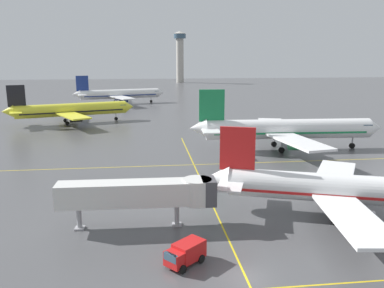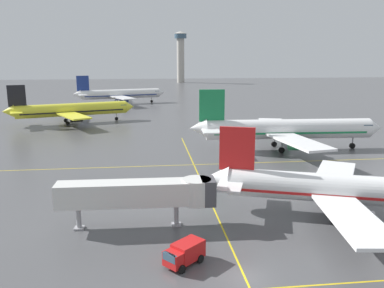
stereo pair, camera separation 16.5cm
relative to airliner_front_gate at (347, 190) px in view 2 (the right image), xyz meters
name	(u,v)px [view 2 (the right image)]	position (x,y,z in m)	size (l,w,h in m)	color
ground_plane	(245,277)	(-15.27, -11.51, -3.69)	(600.00, 600.00, 0.00)	#4C4C4F
airliner_front_gate	(347,190)	(0.00, 0.00, 0.00)	(33.85, 28.97, 10.82)	white
airliner_second_row	(286,129)	(5.15, 35.76, 0.64)	(40.76, 35.17, 12.68)	white
airliner_third_row	(71,110)	(-45.06, 74.88, 0.21)	(36.09, 30.80, 11.43)	yellow
airliner_far_left_stand	(120,94)	(-33.86, 120.44, 0.23)	(36.60, 31.13, 11.49)	white
taxiway_markings	(212,205)	(-15.27, 6.42, -3.69)	(155.92, 87.69, 0.01)	yellow
service_truck_catering	(184,253)	(-20.46, -8.62, -2.52)	(4.30, 4.09, 2.10)	red
jet_bridge	(148,193)	(-23.68, 0.49, 0.36)	(18.09, 3.46, 5.58)	silver
control_tower	(181,53)	(1.75, 242.86, 16.89)	(8.82, 8.82, 35.24)	#ADA89E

